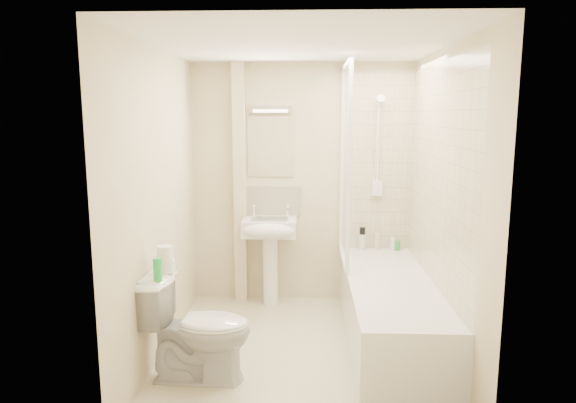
{
  "coord_description": "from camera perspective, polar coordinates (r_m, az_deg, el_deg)",
  "views": [
    {
      "loc": [
        0.06,
        -3.88,
        1.89
      ],
      "look_at": [
        -0.1,
        0.2,
        1.2
      ],
      "focal_mm": 32.0,
      "sensor_mm": 36.0,
      "label": 1
    }
  ],
  "objects": [
    {
      "name": "floor",
      "position": [
        4.32,
        1.26,
        -16.39
      ],
      "size": [
        2.5,
        2.5,
        0.0
      ],
      "primitive_type": "plane",
      "color": "beige",
      "rests_on": "ground"
    },
    {
      "name": "wall_back",
      "position": [
        5.18,
        1.55,
        1.91
      ],
      "size": [
        2.2,
        0.02,
        2.4
      ],
      "primitive_type": "cube",
      "color": "beige",
      "rests_on": "ground"
    },
    {
      "name": "wall_left",
      "position": [
        4.11,
        -14.19,
        -0.4
      ],
      "size": [
        0.02,
        2.5,
        2.4
      ],
      "primitive_type": "cube",
      "color": "beige",
      "rests_on": "ground"
    },
    {
      "name": "wall_right",
      "position": [
        4.08,
        16.98,
        -0.61
      ],
      "size": [
        0.02,
        2.5,
        2.4
      ],
      "primitive_type": "cube",
      "color": "beige",
      "rests_on": "ground"
    },
    {
      "name": "ceiling",
      "position": [
        3.91,
        1.4,
        17.04
      ],
      "size": [
        2.2,
        2.5,
        0.02
      ],
      "primitive_type": "cube",
      "color": "white",
      "rests_on": "wall_back"
    },
    {
      "name": "tile_back",
      "position": [
        5.19,
        9.9,
        4.29
      ],
      "size": [
        0.7,
        0.01,
        1.75
      ],
      "primitive_type": "cube",
      "color": "beige",
      "rests_on": "wall_back"
    },
    {
      "name": "tile_right",
      "position": [
        4.23,
        16.29,
        2.87
      ],
      "size": [
        0.01,
        2.1,
        1.75
      ],
      "primitive_type": "cube",
      "color": "beige",
      "rests_on": "wall_right"
    },
    {
      "name": "pipe_boxing",
      "position": [
        5.16,
        -5.35,
        1.85
      ],
      "size": [
        0.12,
        0.12,
        2.4
      ],
      "primitive_type": "cube",
      "color": "beige",
      "rests_on": "ground"
    },
    {
      "name": "splashback",
      "position": [
        5.21,
        -1.88,
        0.06
      ],
      "size": [
        0.6,
        0.02,
        0.3
      ],
      "primitive_type": "cube",
      "color": "beige",
      "rests_on": "wall_back"
    },
    {
      "name": "mirror",
      "position": [
        5.14,
        -1.92,
        6.11
      ],
      "size": [
        0.46,
        0.01,
        0.6
      ],
      "primitive_type": "cube",
      "color": "white",
      "rests_on": "wall_back"
    },
    {
      "name": "strip_light",
      "position": [
        5.11,
        -1.96,
        10.24
      ],
      "size": [
        0.42,
        0.07,
        0.07
      ],
      "primitive_type": "cube",
      "color": "silver",
      "rests_on": "wall_back"
    },
    {
      "name": "bathtub",
      "position": [
        4.44,
        11.26,
        -11.77
      ],
      "size": [
        0.7,
        2.1,
        0.55
      ],
      "color": "white",
      "rests_on": "ground"
    },
    {
      "name": "shower_screen",
      "position": [
        4.71,
        6.38,
        4.15
      ],
      "size": [
        0.04,
        0.92,
        1.8
      ],
      "color": "white",
      "rests_on": "bathtub"
    },
    {
      "name": "shower_fixture",
      "position": [
        5.13,
        9.98,
        5.58
      ],
      "size": [
        0.1,
        0.16,
        0.99
      ],
      "color": "white",
      "rests_on": "wall_back"
    },
    {
      "name": "pedestal_sink",
      "position": [
        5.05,
        -2.05,
        -3.98
      ],
      "size": [
        0.52,
        0.48,
        1.01
      ],
      "color": "white",
      "rests_on": "ground"
    },
    {
      "name": "bottle_white_a",
      "position": [
        5.23,
        8.23,
        -4.47
      ],
      "size": [
        0.06,
        0.06,
        0.16
      ],
      "primitive_type": "cylinder",
      "color": "silver",
      "rests_on": "bathtub"
    },
    {
      "name": "bottle_black_b",
      "position": [
        5.22,
        8.26,
        -4.11
      ],
      "size": [
        0.06,
        0.06,
        0.23
      ],
      "primitive_type": "cylinder",
      "color": "black",
      "rests_on": "bathtub"
    },
    {
      "name": "bottle_cream",
      "position": [
        5.24,
        9.88,
        -4.43
      ],
      "size": [
        0.05,
        0.05,
        0.17
      ],
      "primitive_type": "cylinder",
      "color": "beige",
      "rests_on": "bathtub"
    },
    {
      "name": "bottle_white_b",
      "position": [
        5.27,
        11.55,
        -4.6
      ],
      "size": [
        0.05,
        0.05,
        0.13
      ],
      "primitive_type": "cylinder",
      "color": "white",
      "rests_on": "bathtub"
    },
    {
      "name": "bottle_green",
      "position": [
        5.28,
        12.03,
        -4.8
      ],
      "size": [
        0.06,
        0.06,
        0.1
      ],
      "primitive_type": "cylinder",
      "color": "green",
      "rests_on": "bathtub"
    },
    {
      "name": "toilet",
      "position": [
        3.84,
        -9.95,
        -13.68
      ],
      "size": [
        0.5,
        0.79,
        0.77
      ],
      "primitive_type": "imported",
      "rotation": [
        0.0,
        0.0,
        1.53
      ],
      "color": "white",
      "rests_on": "ground"
    },
    {
      "name": "toilet_roll_lower",
      "position": [
        3.84,
        -13.33,
        -6.98
      ],
      "size": [
        0.12,
        0.12,
        0.09
      ],
      "primitive_type": "cylinder",
      "color": "white",
      "rests_on": "toilet"
    },
    {
      "name": "toilet_roll_upper",
      "position": [
        3.78,
        -13.51,
        -5.65
      ],
      "size": [
        0.11,
        0.11,
        0.11
      ],
      "primitive_type": "cylinder",
      "color": "white",
      "rests_on": "toilet_roll_lower"
    },
    {
      "name": "green_bottle",
      "position": [
        3.66,
        -14.29,
        -7.31
      ],
      "size": [
        0.06,
        0.06,
        0.16
      ],
      "primitive_type": "cylinder",
      "color": "green",
      "rests_on": "toilet"
    }
  ]
}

